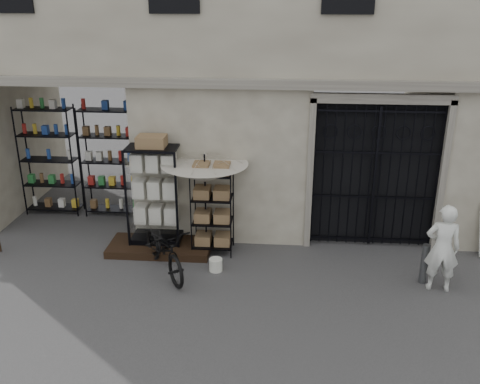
# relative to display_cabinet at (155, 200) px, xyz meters

# --- Properties ---
(ground) EXTENTS (80.00, 80.00, 0.00)m
(ground) POSITION_rel_display_cabinet_xyz_m (2.49, -1.72, -1.02)
(ground) COLOR black
(ground) RESTS_ON ground
(main_building) EXTENTS (14.00, 4.00, 9.00)m
(main_building) POSITION_rel_display_cabinet_xyz_m (2.49, 2.28, 3.48)
(main_building) COLOR #B2AA94
(main_building) RESTS_ON ground
(shop_recess) EXTENTS (3.00, 1.70, 3.00)m
(shop_recess) POSITION_rel_display_cabinet_xyz_m (-2.01, 1.08, 0.48)
(shop_recess) COLOR black
(shop_recess) RESTS_ON ground
(shop_shelving) EXTENTS (2.70, 0.50, 2.50)m
(shop_shelving) POSITION_rel_display_cabinet_xyz_m (-2.06, 1.58, 0.23)
(shop_shelving) COLOR black
(shop_shelving) RESTS_ON ground
(iron_gate) EXTENTS (2.50, 0.21, 3.00)m
(iron_gate) POSITION_rel_display_cabinet_xyz_m (4.24, 0.56, 0.48)
(iron_gate) COLOR black
(iron_gate) RESTS_ON ground
(step_platform) EXTENTS (2.00, 0.90, 0.15)m
(step_platform) POSITION_rel_display_cabinet_xyz_m (0.09, -0.17, -0.94)
(step_platform) COLOR black
(step_platform) RESTS_ON ground
(display_cabinet) EXTENTS (0.98, 0.62, 2.09)m
(display_cabinet) POSITION_rel_display_cabinet_xyz_m (0.00, 0.00, 0.00)
(display_cabinet) COLOR black
(display_cabinet) RESTS_ON step_platform
(wire_rack) EXTENTS (0.90, 0.77, 1.73)m
(wire_rack) POSITION_rel_display_cabinet_xyz_m (1.14, -0.10, -0.17)
(wire_rack) COLOR black
(wire_rack) RESTS_ON ground
(market_umbrella) EXTENTS (1.58, 1.61, 2.36)m
(market_umbrella) POSITION_rel_display_cabinet_xyz_m (0.99, -0.01, 0.68)
(market_umbrella) COLOR black
(market_umbrella) RESTS_ON ground
(white_bucket) EXTENTS (0.25, 0.25, 0.24)m
(white_bucket) POSITION_rel_display_cabinet_xyz_m (1.29, -0.88, -0.90)
(white_bucket) COLOR beige
(white_bucket) RESTS_ON ground
(bicycle) EXTENTS (1.04, 1.14, 1.80)m
(bicycle) POSITION_rel_display_cabinet_xyz_m (0.37, -1.01, -1.02)
(bicycle) COLOR black
(bicycle) RESTS_ON ground
(steel_bollard) EXTENTS (0.16, 0.16, 0.73)m
(steel_bollard) POSITION_rel_display_cabinet_xyz_m (4.98, -1.00, -0.65)
(steel_bollard) COLOR #585A5C
(steel_bollard) RESTS_ON ground
(shopkeeper) EXTENTS (0.76, 1.62, 0.37)m
(shopkeeper) POSITION_rel_display_cabinet_xyz_m (5.18, -1.20, -1.02)
(shopkeeper) COLOR silver
(shopkeeper) RESTS_ON ground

